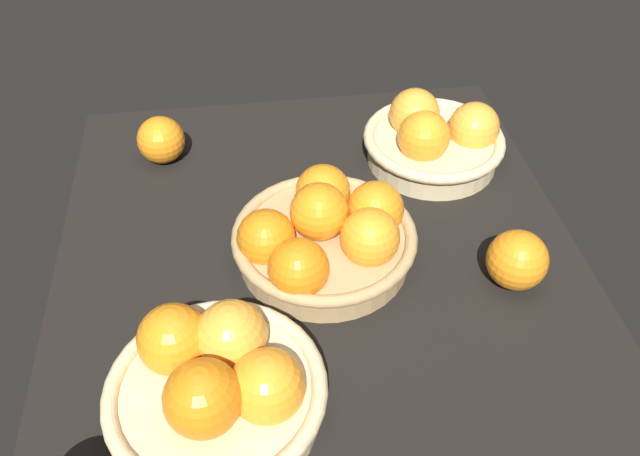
{
  "coord_description": "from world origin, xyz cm",
  "views": [
    {
      "loc": [
        59.46,
        -8.63,
        66.8
      ],
      "look_at": [
        -3.21,
        0.19,
        7.0
      ],
      "focal_mm": 36.12,
      "sensor_mm": 36.0,
      "label": 1
    }
  ],
  "objects_px": {
    "basket_near_right": "(218,384)",
    "loose_orange_side_gap": "(161,140)",
    "basket_center": "(325,235)",
    "basket_far_left": "(434,138)",
    "loose_orange_back_gap": "(517,260)"
  },
  "relations": [
    {
      "from": "basket_center",
      "to": "basket_near_right",
      "type": "distance_m",
      "value": 0.26
    },
    {
      "from": "basket_near_right",
      "to": "loose_orange_side_gap",
      "type": "relative_size",
      "value": 3.16
    },
    {
      "from": "basket_center",
      "to": "loose_orange_back_gap",
      "type": "xyz_separation_m",
      "value": [
        0.08,
        0.24,
        -0.0
      ]
    },
    {
      "from": "basket_near_right",
      "to": "loose_orange_back_gap",
      "type": "distance_m",
      "value": 0.41
    },
    {
      "from": "basket_center",
      "to": "basket_far_left",
      "type": "height_order",
      "value": "basket_center"
    },
    {
      "from": "loose_orange_side_gap",
      "to": "basket_near_right",
      "type": "bearing_deg",
      "value": 9.53
    },
    {
      "from": "basket_near_right",
      "to": "basket_far_left",
      "type": "xyz_separation_m",
      "value": [
        -0.41,
        0.35,
        -0.0
      ]
    },
    {
      "from": "basket_far_left",
      "to": "basket_near_right",
      "type": "bearing_deg",
      "value": -40.64
    },
    {
      "from": "basket_far_left",
      "to": "loose_orange_side_gap",
      "type": "xyz_separation_m",
      "value": [
        -0.06,
        -0.43,
        -0.0
      ]
    },
    {
      "from": "basket_near_right",
      "to": "basket_far_left",
      "type": "height_order",
      "value": "basket_near_right"
    },
    {
      "from": "basket_near_right",
      "to": "loose_orange_side_gap",
      "type": "xyz_separation_m",
      "value": [
        -0.47,
        -0.08,
        -0.01
      ]
    },
    {
      "from": "basket_near_right",
      "to": "basket_far_left",
      "type": "bearing_deg",
      "value": 139.36
    },
    {
      "from": "loose_orange_back_gap",
      "to": "loose_orange_side_gap",
      "type": "bearing_deg",
      "value": -125.72
    },
    {
      "from": "basket_far_left",
      "to": "loose_orange_back_gap",
      "type": "bearing_deg",
      "value": 7.18
    },
    {
      "from": "loose_orange_side_gap",
      "to": "basket_far_left",
      "type": "bearing_deg",
      "value": 81.94
    }
  ]
}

